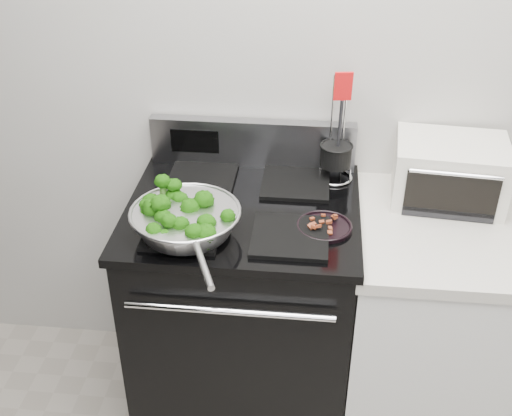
# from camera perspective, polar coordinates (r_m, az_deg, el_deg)

# --- Properties ---
(back_wall) EXTENTS (4.00, 0.02, 2.70)m
(back_wall) POSITION_cam_1_polar(r_m,az_deg,el_deg) (2.29, 7.43, 12.75)
(back_wall) COLOR beige
(back_wall) RESTS_ON ground
(gas_range) EXTENTS (0.79, 0.69, 1.13)m
(gas_range) POSITION_cam_1_polar(r_m,az_deg,el_deg) (2.45, -1.04, -9.05)
(gas_range) COLOR black
(gas_range) RESTS_ON floor
(counter) EXTENTS (0.62, 0.68, 0.92)m
(counter) POSITION_cam_1_polar(r_m,az_deg,el_deg) (2.49, 15.04, -10.34)
(counter) COLOR white
(counter) RESTS_ON floor
(skillet) EXTENTS (0.35, 0.54, 0.08)m
(skillet) POSITION_cam_1_polar(r_m,az_deg,el_deg) (2.02, -6.25, -1.05)
(skillet) COLOR silver
(skillet) RESTS_ON gas_range
(broccoli_pile) EXTENTS (0.28, 0.28, 0.10)m
(broccoli_pile) POSITION_cam_1_polar(r_m,az_deg,el_deg) (2.01, -6.30, -0.54)
(broccoli_pile) COLOR black
(broccoli_pile) RESTS_ON skillet
(bacon_plate) EXTENTS (0.18, 0.18, 0.04)m
(bacon_plate) POSITION_cam_1_polar(r_m,az_deg,el_deg) (2.06, 6.10, -1.41)
(bacon_plate) COLOR black
(bacon_plate) RESTS_ON gas_range
(utensil_holder) EXTENTS (0.13, 0.13, 0.41)m
(utensil_holder) POSITION_cam_1_polar(r_m,az_deg,el_deg) (2.32, 7.07, 4.17)
(utensil_holder) COLOR silver
(utensil_holder) RESTS_ON gas_range
(toaster_oven) EXTENTS (0.40, 0.32, 0.22)m
(toaster_oven) POSITION_cam_1_polar(r_m,az_deg,el_deg) (2.32, 16.80, 3.13)
(toaster_oven) COLOR white
(toaster_oven) RESTS_ON counter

